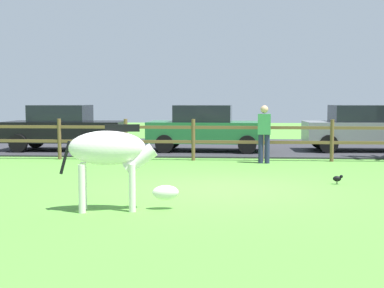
{
  "coord_description": "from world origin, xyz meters",
  "views": [
    {
      "loc": [
        0.19,
        -10.84,
        1.83
      ],
      "look_at": [
        -0.65,
        1.12,
        0.82
      ],
      "focal_mm": 50.38,
      "sensor_mm": 36.0,
      "label": 1
    }
  ],
  "objects_px": {
    "parked_car_green": "(207,128)",
    "crow_on_grass": "(338,178)",
    "zebra": "(112,154)",
    "visitor_near_fence": "(264,131)",
    "parked_car_grey": "(363,128)",
    "parked_car_black": "(64,127)"
  },
  "relations": [
    {
      "from": "crow_on_grass",
      "to": "parked_car_grey",
      "type": "xyz_separation_m",
      "value": [
        2.23,
        7.07,
        0.72
      ]
    },
    {
      "from": "zebra",
      "to": "parked_car_black",
      "type": "distance_m",
      "value": 10.32
    },
    {
      "from": "zebra",
      "to": "crow_on_grass",
      "type": "xyz_separation_m",
      "value": [
        4.21,
        3.0,
        -0.8
      ]
    },
    {
      "from": "crow_on_grass",
      "to": "parked_car_green",
      "type": "distance_m",
      "value": 7.39
    },
    {
      "from": "parked_car_green",
      "to": "crow_on_grass",
      "type": "bearing_deg",
      "value": -65.1
    },
    {
      "from": "visitor_near_fence",
      "to": "parked_car_grey",
      "type": "bearing_deg",
      "value": 43.54
    },
    {
      "from": "crow_on_grass",
      "to": "zebra",
      "type": "bearing_deg",
      "value": -144.53
    },
    {
      "from": "visitor_near_fence",
      "to": "zebra",
      "type": "bearing_deg",
      "value": -113.29
    },
    {
      "from": "zebra",
      "to": "parked_car_grey",
      "type": "distance_m",
      "value": 11.95
    },
    {
      "from": "crow_on_grass",
      "to": "parked_car_green",
      "type": "height_order",
      "value": "parked_car_green"
    },
    {
      "from": "parked_car_green",
      "to": "visitor_near_fence",
      "type": "xyz_separation_m",
      "value": [
        1.76,
        -2.99,
        0.06
      ]
    },
    {
      "from": "parked_car_green",
      "to": "visitor_near_fence",
      "type": "bearing_deg",
      "value": -59.55
    },
    {
      "from": "parked_car_grey",
      "to": "visitor_near_fence",
      "type": "xyz_separation_m",
      "value": [
        -3.56,
        -3.39,
        0.06
      ]
    },
    {
      "from": "zebra",
      "to": "parked_car_grey",
      "type": "xyz_separation_m",
      "value": [
        6.44,
        10.07,
        -0.08
      ]
    },
    {
      "from": "crow_on_grass",
      "to": "parked_car_black",
      "type": "height_order",
      "value": "parked_car_black"
    },
    {
      "from": "visitor_near_fence",
      "to": "crow_on_grass",
      "type": "bearing_deg",
      "value": -70.02
    },
    {
      "from": "zebra",
      "to": "visitor_near_fence",
      "type": "distance_m",
      "value": 7.28
    },
    {
      "from": "zebra",
      "to": "parked_car_grey",
      "type": "bearing_deg",
      "value": 57.4
    },
    {
      "from": "zebra",
      "to": "parked_car_green",
      "type": "xyz_separation_m",
      "value": [
        1.12,
        9.67,
        -0.08
      ]
    },
    {
      "from": "zebra",
      "to": "parked_car_black",
      "type": "bearing_deg",
      "value": 111.56
    },
    {
      "from": "parked_car_grey",
      "to": "visitor_near_fence",
      "type": "height_order",
      "value": "visitor_near_fence"
    },
    {
      "from": "parked_car_green",
      "to": "visitor_near_fence",
      "type": "height_order",
      "value": "visitor_near_fence"
    }
  ]
}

